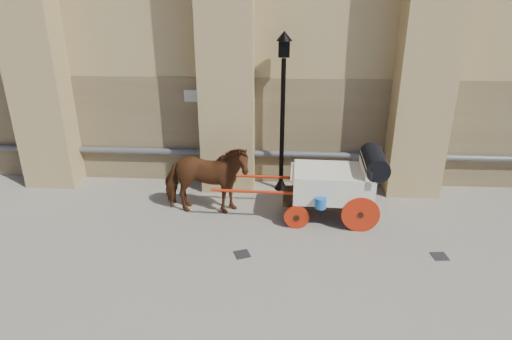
{
  "coord_description": "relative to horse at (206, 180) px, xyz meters",
  "views": [
    {
      "loc": [
        0.46,
        -8.02,
        5.51
      ],
      "look_at": [
        -0.14,
        1.98,
        1.21
      ],
      "focal_mm": 32.0,
      "sensor_mm": 36.0,
      "label": 1
    }
  ],
  "objects": [
    {
      "name": "ground",
      "position": [
        1.37,
        -2.01,
        -0.91
      ],
      "size": [
        90.0,
        90.0,
        0.0
      ],
      "primitive_type": "plane",
      "color": "slate",
      "rests_on": "ground"
    },
    {
      "name": "horse",
      "position": [
        0.0,
        0.0,
        0.0
      ],
      "size": [
        1.0,
        2.16,
        1.82
      ],
      "primitive_type": "imported",
      "rotation": [
        0.0,
        0.0,
        1.58
      ],
      "color": "brown",
      "rests_on": "ground"
    },
    {
      "name": "carriage",
      "position": [
        3.2,
        -0.06,
        0.05
      ],
      "size": [
        4.11,
        1.47,
        1.79
      ],
      "rotation": [
        0.0,
        0.0,
        -0.03
      ],
      "color": "black",
      "rests_on": "ground"
    },
    {
      "name": "street_lamp",
      "position": [
        1.83,
        1.53,
        1.37
      ],
      "size": [
        0.4,
        0.4,
        4.26
      ],
      "color": "black",
      "rests_on": "ground"
    },
    {
      "name": "drain_grate_near",
      "position": [
        1.04,
        -1.81,
        -0.9
      ],
      "size": [
        0.42,
        0.42,
        0.01
      ],
      "primitive_type": "cube",
      "rotation": [
        0.0,
        0.0,
        0.38
      ],
      "color": "black",
      "rests_on": "ground"
    },
    {
      "name": "drain_grate_far",
      "position": [
        5.24,
        -1.63,
        -0.9
      ],
      "size": [
        0.36,
        0.36,
        0.01
      ],
      "primitive_type": "cube",
      "rotation": [
        0.0,
        0.0,
        0.12
      ],
      "color": "black",
      "rests_on": "ground"
    }
  ]
}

